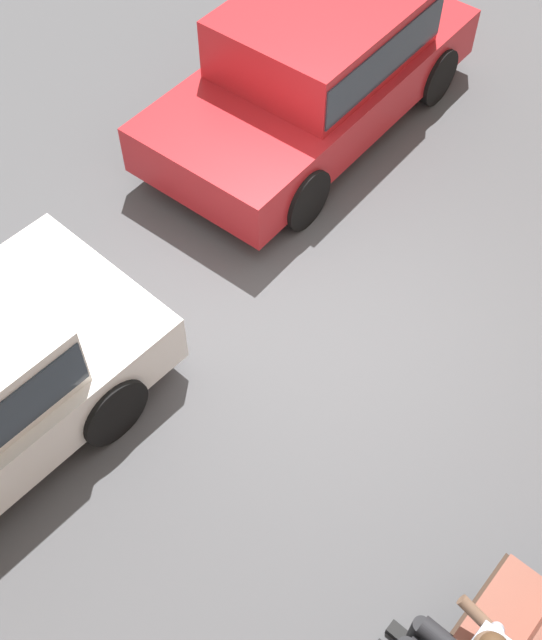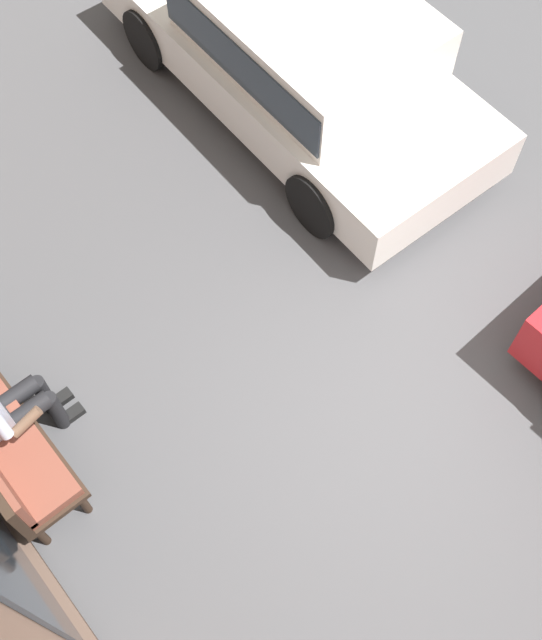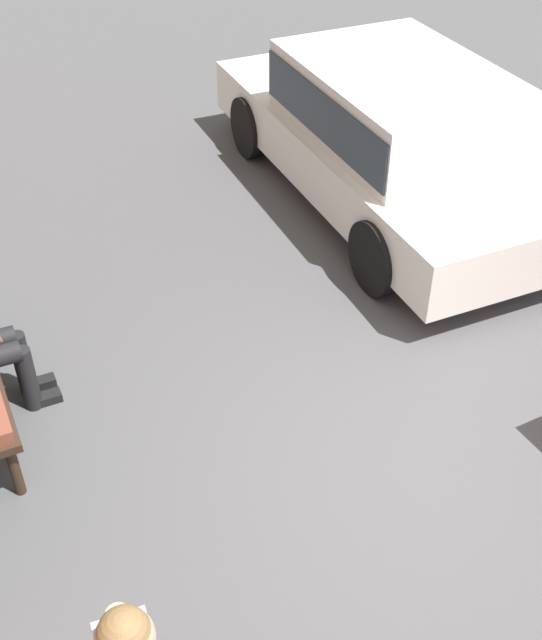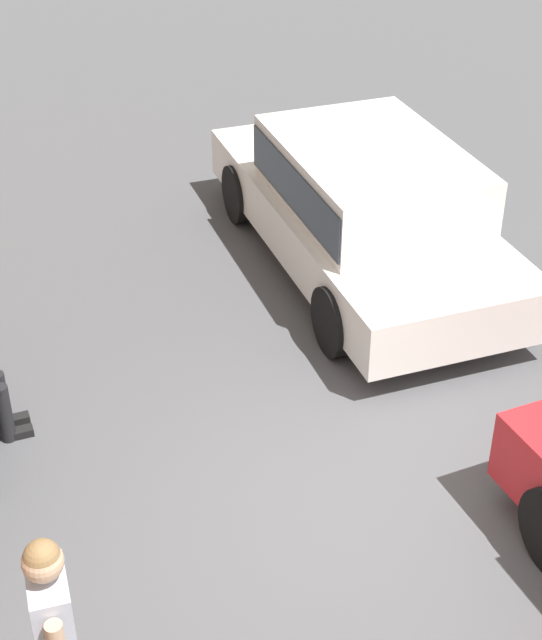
% 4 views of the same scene
% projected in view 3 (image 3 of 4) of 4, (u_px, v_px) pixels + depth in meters
% --- Properties ---
extents(ground_plane, '(60.00, 60.00, 0.00)m').
position_uv_depth(ground_plane, '(445.00, 469.00, 5.37)').
color(ground_plane, '#4C4C4F').
extents(parked_car_mid, '(4.54, 2.02, 1.41)m').
position_uv_depth(parked_car_mid, '(391.00, 129.00, 7.70)').
color(parked_car_mid, white).
rests_on(parked_car_mid, ground_plane).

